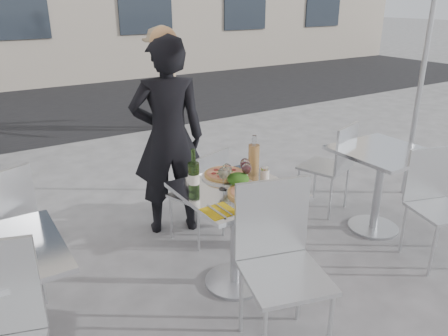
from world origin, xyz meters
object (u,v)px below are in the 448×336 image
sugar_shaker (265,175)px  wineglass_white_b (227,170)px  side_chair_rfar (334,161)px  side_chair_rnear (435,196)px  woman_diner (168,138)px  salad_plate (238,180)px  wineglass_white_a (223,174)px  pizza_near (253,192)px  pizza_far (225,175)px  napkin_right (284,190)px  wine_bottle (194,175)px  main_table (236,217)px  carafe (254,159)px  side_table_right (380,173)px  pedestrian_b (164,79)px  wineglass_red_b (245,165)px  chair_near (279,253)px  wineglass_red_a (247,169)px  napkin_left (219,211)px  chair_far (204,189)px

sugar_shaker → wineglass_white_b: (-0.25, 0.09, 0.06)m
side_chair_rfar → side_chair_rnear: (0.09, -0.97, -0.00)m
woman_diner → salad_plate: 0.95m
wineglass_white_a → pizza_near: bearing=-53.8°
side_chair_rfar → wineglass_white_b: size_ratio=5.58×
pizza_far → pizza_near: bearing=-89.4°
pizza_far → napkin_right: size_ratio=1.66×
wine_bottle → sugar_shaker: bearing=-13.6°
main_table → pizza_far: 0.32m
pizza_far → carafe: 0.24m
sugar_shaker → wineglass_white_a: bearing=171.2°
wineglass_white_a → napkin_right: 0.42m
side_table_right → main_table: bearing=180.0°
pizza_far → wine_bottle: 0.34m
wineglass_white_a → pizza_far: bearing=54.9°
pedestrian_b → wineglass_white_a: (-1.37, -3.87, 0.07)m
pedestrian_b → napkin_right: (-1.04, -4.10, -0.03)m
side_chair_rfar → sugar_shaker: (-1.19, -0.47, 0.28)m
wineglass_white_a → side_chair_rfar: bearing=15.8°
side_chair_rfar → wine_bottle: 1.75m
woman_diner → side_chair_rfar: bearing=178.8°
side_chair_rfar → wineglass_red_b: bearing=-2.4°
side_chair_rnear → pedestrian_b: (-0.21, 4.42, 0.27)m
chair_near → wineglass_white_b: bearing=99.9°
sugar_shaker → main_table: bearing=178.7°
pedestrian_b → wineglass_white_b: (-1.32, -3.83, 0.07)m
woman_diner → pedestrian_b: (1.32, 2.92, -0.06)m
pedestrian_b → wineglass_red_a: 4.06m
chair_near → wine_bottle: size_ratio=3.36×
carafe → napkin_left: carafe is taller
napkin_left → side_chair_rfar: bearing=20.1°
wine_bottle → wineglass_red_a: bearing=-12.9°
wineglass_red_b → wineglass_white_b: bearing=-173.2°
woman_diner → carafe: (0.28, -0.83, 0.02)m
carafe → wineglass_white_a: size_ratio=1.84×
salad_plate → wineglass_red_b: (0.10, 0.06, 0.07)m
wineglass_red_b → wineglass_white_a: bearing=-164.2°
woman_diner → chair_far: bearing=130.5°
pizza_far → wineglass_red_b: size_ratio=2.11×
wineglass_white_a → napkin_left: wineglass_white_a is taller
side_chair_rnear → wineglass_red_b: size_ratio=5.57×
salad_plate → carafe: size_ratio=0.76×
woman_diner → pedestrian_b: size_ratio=1.08×
carafe → wineglass_red_b: (-0.11, -0.05, -0.01)m
sugar_shaker → pizza_near: bearing=-146.2°
wineglass_white_b → chair_far: bearing=76.2°
main_table → pizza_far: pizza_far is taller
main_table → woman_diner: 1.03m
pedestrian_b → pizza_far: bearing=13.1°
side_chair_rfar → napkin_left: size_ratio=4.39×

